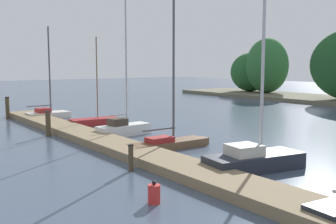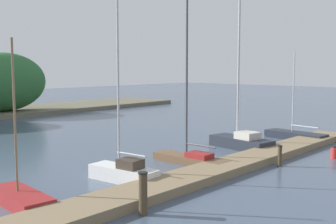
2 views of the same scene
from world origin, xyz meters
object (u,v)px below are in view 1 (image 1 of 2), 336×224
(sailboat_4, at_px, (257,157))
(mooring_piling_2, at_px, (131,158))
(mooring_piling_0, at_px, (8,108))
(sailboat_2, at_px, (125,127))
(sailboat_3, at_px, (170,140))
(channel_buoy_0, at_px, (154,194))
(mooring_piling_1, at_px, (48,123))
(sailboat_0, at_px, (49,113))
(sailboat_1, at_px, (97,121))

(sailboat_4, bearing_deg, mooring_piling_2, 155.28)
(mooring_piling_0, bearing_deg, sailboat_4, 10.39)
(sailboat_4, bearing_deg, mooring_piling_0, 109.65)
(sailboat_2, height_order, mooring_piling_2, sailboat_2)
(sailboat_3, relative_size, channel_buoy_0, 11.80)
(sailboat_2, xyz_separation_m, sailboat_4, (9.06, 0.28, 0.03))
(mooring_piling_1, height_order, mooring_piling_2, mooring_piling_1)
(sailboat_0, relative_size, mooring_piling_2, 6.66)
(sailboat_1, bearing_deg, mooring_piling_0, 125.58)
(mooring_piling_0, distance_m, mooring_piling_1, 8.42)
(sailboat_2, bearing_deg, channel_buoy_0, -121.33)
(sailboat_2, relative_size, sailboat_4, 0.90)
(sailboat_2, height_order, mooring_piling_0, sailboat_2)
(sailboat_1, height_order, mooring_piling_0, sailboat_1)
(sailboat_4, relative_size, mooring_piling_0, 5.55)
(mooring_piling_0, height_order, channel_buoy_0, mooring_piling_0)
(sailboat_4, bearing_deg, channel_buoy_0, -161.91)
(sailboat_3, xyz_separation_m, channel_buoy_0, (5.63, -4.69, -0.10))
(sailboat_2, bearing_deg, mooring_piling_0, 101.77)
(channel_buoy_0, bearing_deg, sailboat_2, 154.32)
(sailboat_1, distance_m, sailboat_3, 8.44)
(sailboat_1, bearing_deg, mooring_piling_1, -146.45)
(sailboat_1, relative_size, sailboat_4, 0.64)
(sailboat_1, bearing_deg, channel_buoy_0, -104.67)
(sailboat_0, xyz_separation_m, sailboat_2, (9.09, 0.91, 0.08))
(sailboat_4, distance_m, mooring_piling_0, 19.98)
(channel_buoy_0, bearing_deg, sailboat_4, 98.83)
(sailboat_4, xyz_separation_m, mooring_piling_2, (-2.54, -3.77, 0.02))
(sailboat_2, bearing_deg, sailboat_0, 90.06)
(sailboat_1, bearing_deg, sailboat_4, -85.13)
(sailboat_3, bearing_deg, sailboat_0, 93.61)
(sailboat_1, xyz_separation_m, sailboat_2, (4.22, -0.39, 0.17))
(sailboat_2, height_order, sailboat_4, sailboat_4)
(mooring_piling_2, relative_size, channel_buoy_0, 1.49)
(sailboat_2, height_order, channel_buoy_0, sailboat_2)
(sailboat_1, bearing_deg, sailboat_0, 110.31)
(mooring_piling_1, bearing_deg, sailboat_0, 160.06)
(sailboat_2, bearing_deg, mooring_piling_2, -123.84)
(sailboat_1, distance_m, channel_buoy_0, 14.96)
(sailboat_1, relative_size, mooring_piling_0, 3.57)
(sailboat_3, relative_size, mooring_piling_0, 4.95)
(sailboat_0, xyz_separation_m, channel_buoy_0, (18.92, -3.82, -0.09))
(sailboat_4, distance_m, channel_buoy_0, 5.08)
(sailboat_1, bearing_deg, sailboat_2, -89.95)
(sailboat_0, distance_m, sailboat_2, 9.13)
(mooring_piling_0, xyz_separation_m, channel_buoy_0, (20.43, -1.41, -0.50))
(sailboat_2, xyz_separation_m, mooring_piling_2, (6.52, -3.49, 0.04))
(sailboat_0, distance_m, mooring_piling_2, 15.82)
(mooring_piling_2, bearing_deg, sailboat_0, 170.60)
(sailboat_1, distance_m, sailboat_2, 4.24)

